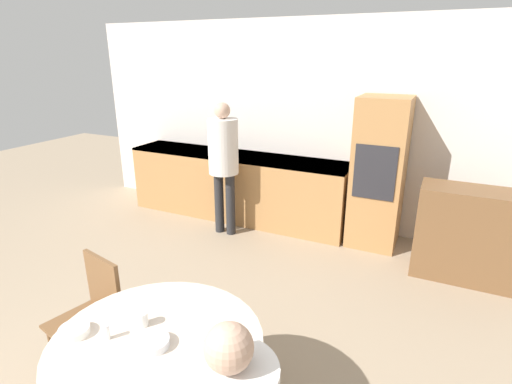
# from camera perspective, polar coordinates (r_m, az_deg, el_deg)

# --- Properties ---
(wall_back) EXTENTS (6.94, 0.05, 2.60)m
(wall_back) POSITION_cam_1_polar(r_m,az_deg,el_deg) (5.19, 9.70, 9.19)
(wall_back) COLOR silver
(wall_back) RESTS_ON ground_plane
(kitchen_counter) EXTENTS (3.07, 0.60, 0.90)m
(kitchen_counter) POSITION_cam_1_polar(r_m,az_deg,el_deg) (5.48, -2.76, 0.96)
(kitchen_counter) COLOR #AD7A47
(kitchen_counter) RESTS_ON ground_plane
(oven_unit) EXTENTS (0.56, 0.59, 1.74)m
(oven_unit) POSITION_cam_1_polar(r_m,az_deg,el_deg) (4.81, 17.10, 2.55)
(oven_unit) COLOR #AD7A47
(oven_unit) RESTS_ON ground_plane
(sideboard) EXTENTS (1.10, 0.45, 0.95)m
(sideboard) POSITION_cam_1_polar(r_m,az_deg,el_deg) (4.52, 28.84, -5.52)
(sideboard) COLOR brown
(sideboard) RESTS_ON ground_plane
(dining_table) EXTENTS (1.14, 1.14, 0.74)m
(dining_table) POSITION_cam_1_polar(r_m,az_deg,el_deg) (2.48, -13.52, -24.10)
(dining_table) COLOR brown
(dining_table) RESTS_ON ground_plane
(chair_far_left) EXTENTS (0.48, 0.48, 0.87)m
(chair_far_left) POSITION_cam_1_polar(r_m,az_deg,el_deg) (3.08, -22.21, -15.49)
(chair_far_left) COLOR brown
(chair_far_left) RESTS_ON ground_plane
(person_standing) EXTENTS (0.36, 0.36, 1.64)m
(person_standing) POSITION_cam_1_polar(r_m,az_deg,el_deg) (4.84, -4.67, 5.22)
(person_standing) COLOR #262628
(person_standing) RESTS_ON ground_plane
(cup) EXTENTS (0.07, 0.07, 0.08)m
(cup) POSITION_cam_1_polar(r_m,az_deg,el_deg) (2.42, -15.98, -17.03)
(cup) COLOR white
(cup) RESTS_ON dining_table
(bowl_near) EXTENTS (0.18, 0.18, 0.04)m
(bowl_near) POSITION_cam_1_polar(r_m,az_deg,el_deg) (2.28, -14.62, -20.10)
(bowl_near) COLOR silver
(bowl_near) RESTS_ON dining_table
(bowl_centre) EXTENTS (0.16, 0.16, 0.04)m
(bowl_centre) POSITION_cam_1_polar(r_m,az_deg,el_deg) (2.49, -24.52, -17.59)
(bowl_centre) COLOR white
(bowl_centre) RESTS_ON dining_table
(salt_shaker) EXTENTS (0.03, 0.03, 0.09)m
(salt_shaker) POSITION_cam_1_polar(r_m,az_deg,el_deg) (2.38, -20.53, -18.21)
(salt_shaker) COLOR white
(salt_shaker) RESTS_ON dining_table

